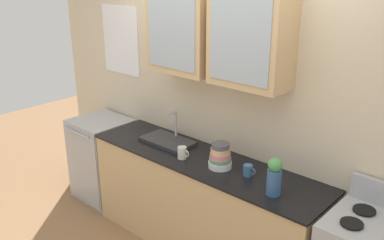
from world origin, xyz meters
name	(u,v)px	position (x,y,z in m)	size (l,w,h in m)	color
back_wall_unit	(226,95)	(0.00, 0.30, 1.40)	(4.60, 0.41, 2.52)	beige
counter	(202,205)	(0.00, 0.00, 0.45)	(2.26, 0.59, 0.90)	tan
sink_faucet	(168,140)	(-0.47, 0.06, 0.92)	(0.50, 0.28, 0.28)	#2D2D30
bowl_stack	(220,157)	(0.21, -0.02, 1.00)	(0.19, 0.19, 0.21)	white
vase	(274,176)	(0.76, -0.11, 1.05)	(0.10, 0.10, 0.29)	#33598C
cup_near_sink	(182,153)	(-0.14, -0.11, 0.96)	(0.12, 0.08, 0.10)	silver
cup_near_bowls	(248,170)	(0.46, 0.01, 0.95)	(0.11, 0.07, 0.09)	#38608C
dishwasher	(103,159)	(-1.44, 0.00, 0.45)	(0.57, 0.58, 0.90)	#ADAFB5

